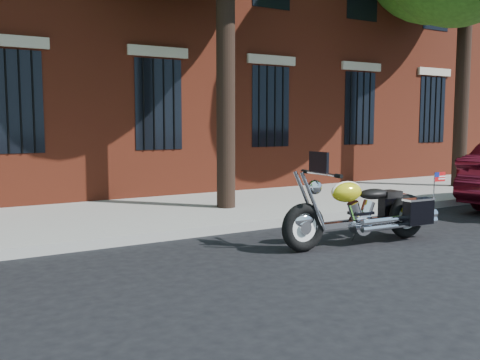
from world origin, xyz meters
TOP-DOWN VIEW (x-y plane):
  - ground at (0.00, 0.00)m, footprint 120.00×120.00m
  - curb at (0.00, 1.38)m, footprint 40.00×0.16m
  - sidewalk at (0.00, 3.26)m, footprint 40.00×3.60m
  - motorcycle at (1.03, -0.38)m, footprint 2.74×0.84m

SIDE VIEW (x-z plane):
  - ground at x=0.00m, z-range 0.00..0.00m
  - curb at x=0.00m, z-range 0.00..0.15m
  - sidewalk at x=0.00m, z-range 0.00..0.15m
  - motorcycle at x=1.03m, z-range -0.22..1.16m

